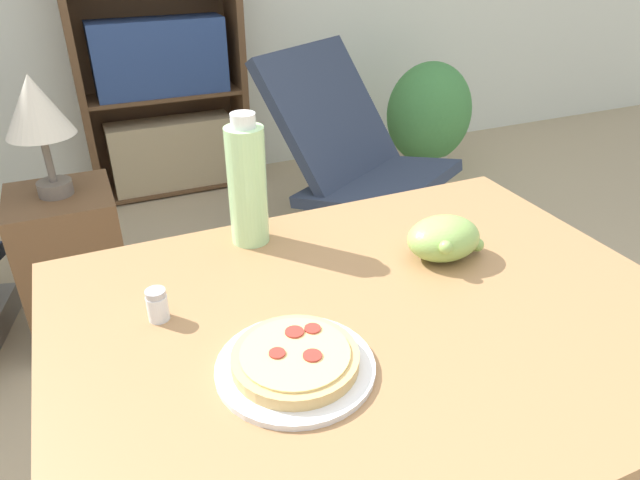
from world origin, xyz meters
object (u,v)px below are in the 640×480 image
lounge_chair_far (359,190)px  bookshelf (159,53)px  potted_plant_floor (429,118)px  pizza_on_plate (295,362)px  grape_bunch (444,238)px  drink_bottle (247,184)px  salt_shaker (157,305)px  table_lamp (36,111)px  side_table (75,266)px

lounge_chair_far → bookshelf: bearing=92.4°
bookshelf → potted_plant_floor: 1.51m
pizza_on_plate → grape_bunch: bearing=25.7°
drink_bottle → salt_shaker: size_ratio=4.75×
grape_bunch → table_lamp: (-0.72, 1.14, 0.03)m
bookshelf → pizza_on_plate: bearing=-95.2°
drink_bottle → bookshelf: size_ratio=0.17×
grape_bunch → side_table: grape_bunch is taller
potted_plant_floor → table_lamp: bearing=-159.6°
bookshelf → grape_bunch: bearing=-86.1°
salt_shaker → bookshelf: 2.32m
pizza_on_plate → lounge_chair_far: size_ratio=0.25×
drink_bottle → salt_shaker: drink_bottle is taller
bookshelf → side_table: size_ratio=2.87×
side_table → table_lamp: bearing=90.0°
lounge_chair_far → table_lamp: size_ratio=2.45×
pizza_on_plate → potted_plant_floor: size_ratio=0.35×
grape_bunch → drink_bottle: size_ratio=0.59×
salt_shaker → lounge_chair_far: bearing=50.6°
salt_shaker → bookshelf: (0.39, 2.29, -0.04)m
grape_bunch → side_table: 1.45m
table_lamp → potted_plant_floor: bearing=20.4°
grape_bunch → lounge_chair_far: (0.50, 1.29, -0.53)m
grape_bunch → drink_bottle: (-0.33, 0.22, 0.09)m
pizza_on_plate → salt_shaker: 0.26m
pizza_on_plate → side_table: pizza_on_plate is taller
grape_bunch → lounge_chair_far: bearing=69.0°
side_table → table_lamp: table_lamp is taller
pizza_on_plate → lounge_chair_far: bearing=59.2°
lounge_chair_far → pizza_on_plate: bearing=-151.2°
pizza_on_plate → side_table: size_ratio=0.43×
table_lamp → drink_bottle: bearing=-66.9°
drink_bottle → grape_bunch: bearing=-33.6°
pizza_on_plate → lounge_chair_far: lounge_chair_far is taller
grape_bunch → salt_shaker: grape_bunch is taller
salt_shaker → side_table: 1.24m
bookshelf → salt_shaker: bearing=-99.7°
lounge_chair_far → grape_bunch: bearing=-141.5°
pizza_on_plate → potted_plant_floor: bearing=51.8°
grape_bunch → table_lamp: table_lamp is taller
salt_shaker → grape_bunch: bearing=-2.2°
grape_bunch → potted_plant_floor: size_ratio=0.23×
lounge_chair_far → side_table: size_ratio=1.73×
lounge_chair_far → side_table: lounge_chair_far is taller
grape_bunch → salt_shaker: bearing=177.8°
bookshelf → table_lamp: size_ratio=4.05×
salt_shaker → side_table: size_ratio=0.10×
pizza_on_plate → grape_bunch: (0.38, 0.18, 0.03)m
side_table → grape_bunch: bearing=-57.7°
potted_plant_floor → side_table: bearing=-159.6°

